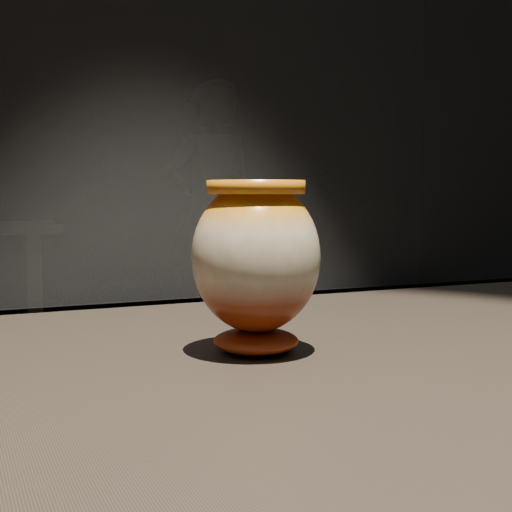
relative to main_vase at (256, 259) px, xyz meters
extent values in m
cube|color=black|center=(-0.09, -0.04, -0.13)|extent=(2.00, 0.80, 0.05)
ellipsoid|color=maroon|center=(0.00, 0.00, -0.09)|extent=(0.12, 0.12, 0.03)
ellipsoid|color=beige|center=(0.00, 0.00, 0.00)|extent=(0.17, 0.17, 0.16)
cylinder|color=orange|center=(0.00, 0.00, 0.08)|extent=(0.13, 0.13, 0.01)
cube|color=black|center=(0.13, 3.49, -0.58)|extent=(0.08, 0.50, 0.85)
imported|color=black|center=(1.45, 4.08, -0.08)|extent=(0.69, 0.47, 1.85)
camera|label=1|loc=(-0.31, -0.70, 0.07)|focal=50.00mm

